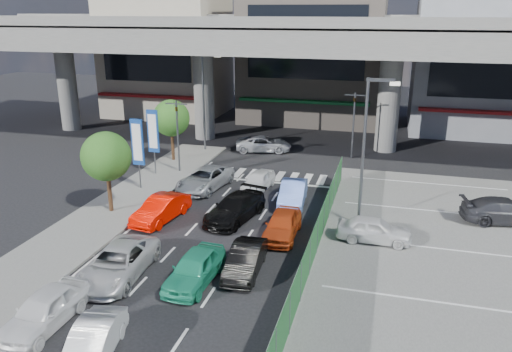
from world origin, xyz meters
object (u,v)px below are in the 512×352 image
(sedan_black_mid, at_px, (235,208))
(taxi_orange_right, at_px, (282,225))
(crossing_wagon_silver, at_px, (264,144))
(parked_sedan_white, at_px, (374,229))
(taxi_teal_mid, at_px, (195,268))
(traffic_light_left, at_px, (177,119))
(tree_near, at_px, (106,157))
(hatch_black_mid_right, at_px, (245,260))
(street_lamp_right, at_px, (368,141))
(signboard_near, at_px, (138,144))
(street_lamp_left, at_px, (205,94))
(sedan_white_front_mid, at_px, (258,181))
(signboard_far, at_px, (153,133))
(tree_far, at_px, (171,118))
(wagon_silver_front_left, at_px, (205,179))
(traffic_light_right, at_px, (354,109))
(parked_sedan_dgrey, at_px, (505,211))
(van_white_back_left, at_px, (44,310))
(traffic_cone, at_px, (355,226))
(kei_truck_front_right, at_px, (293,193))
(sedan_white_mid_left, at_px, (118,263))
(taxi_orange_left, at_px, (161,209))
(hatch_white_back_mid, at_px, (92,343))

(sedan_black_mid, distance_m, taxi_orange_right, 3.37)
(crossing_wagon_silver, distance_m, parked_sedan_white, 17.87)
(taxi_teal_mid, height_order, crossing_wagon_silver, taxi_teal_mid)
(traffic_light_left, distance_m, sedan_black_mid, 10.12)
(tree_near, relative_size, hatch_black_mid_right, 1.26)
(street_lamp_right, xyz_separation_m, signboard_near, (-14.37, 1.99, -1.71))
(street_lamp_left, height_order, sedan_white_front_mid, street_lamp_left)
(signboard_far, distance_m, tree_far, 3.53)
(taxi_teal_mid, relative_size, wagon_silver_front_left, 0.83)
(signboard_near, bearing_deg, sedan_black_mid, -22.32)
(sedan_black_mid, bearing_deg, taxi_orange_right, -13.61)
(traffic_light_right, bearing_deg, street_lamp_right, -82.66)
(wagon_silver_front_left, relative_size, crossing_wagon_silver, 1.06)
(street_lamp_left, distance_m, parked_sedan_dgrey, 23.54)
(van_white_back_left, height_order, traffic_cone, van_white_back_left)
(street_lamp_left, xyz_separation_m, van_white_back_left, (2.77, -24.42, -4.08))
(street_lamp_left, xyz_separation_m, traffic_cone, (13.25, -13.23, -4.33))
(traffic_light_right, height_order, van_white_back_left, traffic_light_right)
(kei_truck_front_right, bearing_deg, traffic_cone, -44.88)
(crossing_wagon_silver, height_order, parked_sedan_dgrey, parked_sedan_dgrey)
(sedan_white_mid_left, xyz_separation_m, crossing_wagon_silver, (1.07, 21.53, -0.05))
(hatch_black_mid_right, height_order, taxi_orange_left, taxi_orange_left)
(traffic_light_left, xyz_separation_m, kei_truck_front_right, (9.12, -3.88, -3.25))
(sedan_white_mid_left, xyz_separation_m, sedan_white_front_mid, (3.03, 12.46, -0.07))
(hatch_white_back_mid, bearing_deg, tree_far, 96.55)
(wagon_silver_front_left, distance_m, parked_sedan_dgrey, 17.93)
(traffic_light_right, bearing_deg, sedan_white_mid_left, -111.13)
(street_lamp_left, relative_size, taxi_teal_mid, 1.98)
(hatch_white_back_mid, bearing_deg, sedan_white_front_mid, 75.55)
(traffic_light_right, distance_m, hatch_black_mid_right, 20.14)
(tree_near, bearing_deg, kei_truck_front_right, 22.57)
(sedan_white_mid_left, height_order, taxi_orange_right, sedan_white_mid_left)
(signboard_near, xyz_separation_m, signboard_far, (-0.40, 3.00, 0.00))
(sedan_white_front_mid, bearing_deg, traffic_light_left, 168.68)
(tree_far, relative_size, taxi_orange_right, 1.21)
(traffic_light_right, relative_size, parked_sedan_dgrey, 1.11)
(signboard_near, height_order, traffic_cone, signboard_near)
(street_lamp_right, bearing_deg, hatch_white_back_mid, -120.54)
(signboard_far, relative_size, sedan_black_mid, 0.99)
(street_lamp_right, relative_size, street_lamp_left, 1.00)
(signboard_near, height_order, wagon_silver_front_left, signboard_near)
(signboard_far, height_order, hatch_white_back_mid, signboard_far)
(tree_near, relative_size, tree_far, 1.00)
(crossing_wagon_silver, bearing_deg, traffic_light_left, 135.73)
(hatch_black_mid_right, bearing_deg, van_white_back_left, -139.56)
(signboard_near, bearing_deg, tree_near, -87.13)
(tree_far, relative_size, sedan_black_mid, 1.01)
(wagon_silver_front_left, xyz_separation_m, kei_truck_front_right, (6.09, -1.11, 0.01))
(traffic_light_right, relative_size, taxi_orange_right, 1.31)
(street_lamp_right, distance_m, parked_sedan_dgrey, 8.87)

